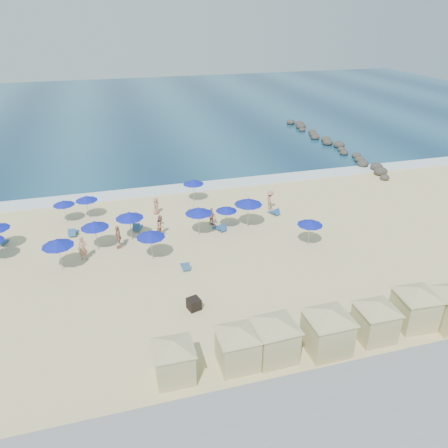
% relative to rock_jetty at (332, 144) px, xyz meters
% --- Properties ---
extents(ground, '(160.00, 160.00, 0.00)m').
position_rel_rock_jetty_xyz_m(ground, '(-24.01, -24.90, -0.36)').
color(ground, beige).
rests_on(ground, ground).
extents(ocean, '(160.00, 80.00, 0.06)m').
position_rel_rock_jetty_xyz_m(ocean, '(-24.01, 30.10, -0.33)').
color(ocean, navy).
rests_on(ocean, ground).
extents(surf_line, '(160.00, 2.50, 0.08)m').
position_rel_rock_jetty_xyz_m(surf_line, '(-24.01, -9.40, -0.32)').
color(surf_line, white).
rests_on(surf_line, ground).
extents(seawall, '(160.00, 6.10, 1.22)m').
position_rel_rock_jetty_xyz_m(seawall, '(-24.01, -38.40, 0.29)').
color(seawall, gray).
rests_on(seawall, ground).
extents(rock_jetty, '(2.56, 26.66, 0.96)m').
position_rel_rock_jetty_xyz_m(rock_jetty, '(0.00, 0.00, 0.00)').
color(rock_jetty, '#2D2825').
rests_on(rock_jetty, ground).
extents(trash_bin, '(0.91, 0.91, 0.74)m').
position_rel_rock_jetty_xyz_m(trash_bin, '(-25.17, -29.22, 0.01)').
color(trash_bin, black).
rests_on(trash_bin, ground).
extents(cabana_0, '(4.07, 4.07, 2.56)m').
position_rel_rock_jetty_xyz_m(cabana_0, '(-27.27, -34.36, 1.10)').
color(cabana_0, '#C6BC87').
rests_on(cabana_0, ground).
extents(cabana_1, '(4.26, 4.26, 2.67)m').
position_rel_rock_jetty_xyz_m(cabana_1, '(-23.97, -34.37, 1.17)').
color(cabana_1, '#C6BC87').
rests_on(cabana_1, ground).
extents(cabana_2, '(4.50, 4.50, 2.82)m').
position_rel_rock_jetty_xyz_m(cabana_2, '(-21.95, -34.37, 1.26)').
color(cabana_2, '#C6BC87').
rests_on(cabana_2, ground).
extents(cabana_3, '(4.72, 4.72, 2.96)m').
position_rel_rock_jetty_xyz_m(cabana_3, '(-19.05, -34.64, 1.33)').
color(cabana_3, '#C6BC87').
rests_on(cabana_3, ground).
extents(cabana_4, '(4.26, 4.26, 2.67)m').
position_rel_rock_jetty_xyz_m(cabana_4, '(-16.01, -34.48, 1.17)').
color(cabana_4, '#C6BC87').
rests_on(cabana_4, ground).
extents(cabana_5, '(4.51, 4.51, 2.84)m').
position_rel_rock_jetty_xyz_m(cabana_5, '(-13.17, -34.13, 1.26)').
color(cabana_5, '#C6BC87').
rests_on(cabana_5, ground).
extents(umbrella_2, '(1.84, 1.84, 2.10)m').
position_rel_rock_jetty_xyz_m(umbrella_2, '(-33.18, -14.31, 1.45)').
color(umbrella_2, '#A5A8AD').
rests_on(umbrella_2, ground).
extents(umbrella_3, '(2.22, 2.22, 2.52)m').
position_rel_rock_jetty_xyz_m(umbrella_3, '(-33.20, -22.30, 1.82)').
color(umbrella_3, '#A5A8AD').
rests_on(umbrella_3, ground).
extents(umbrella_4, '(1.92, 1.92, 2.18)m').
position_rel_rock_jetty_xyz_m(umbrella_4, '(-31.32, -14.00, 1.53)').
color(umbrella_4, '#A5A8AD').
rests_on(umbrella_4, ground).
extents(umbrella_5, '(2.21, 2.21, 2.51)m').
position_rel_rock_jetty_xyz_m(umbrella_5, '(-28.06, -19.15, 1.81)').
color(umbrella_5, '#A5A8AD').
rests_on(umbrella_5, ground).
extents(umbrella_6, '(2.11, 2.11, 2.40)m').
position_rel_rock_jetty_xyz_m(umbrella_6, '(-26.85, -22.58, 1.72)').
color(umbrella_6, '#A5A8AD').
rests_on(umbrella_6, ground).
extents(umbrella_7, '(2.20, 2.20, 2.51)m').
position_rel_rock_jetty_xyz_m(umbrella_7, '(-22.67, -19.76, 1.81)').
color(umbrella_7, '#A5A8AD').
rests_on(umbrella_7, ground).
extents(umbrella_8, '(1.80, 1.80, 2.05)m').
position_rel_rock_jetty_xyz_m(umbrella_8, '(-20.19, -19.18, 1.42)').
color(umbrella_8, '#A5A8AD').
rests_on(umbrella_8, ground).
extents(umbrella_9, '(2.00, 2.00, 2.27)m').
position_rel_rock_jetty_xyz_m(umbrella_9, '(-21.59, -12.89, 1.61)').
color(umbrella_9, '#A5A8AD').
rests_on(umbrella_9, ground).
extents(umbrella_10, '(2.36, 2.36, 2.69)m').
position_rel_rock_jetty_xyz_m(umbrella_10, '(-18.38, -19.48, 1.97)').
color(umbrella_10, '#A5A8AD').
rests_on(umbrella_10, ground).
extents(umbrella_11, '(1.99, 1.99, 2.27)m').
position_rel_rock_jetty_xyz_m(umbrella_11, '(-14.82, -23.74, 1.60)').
color(umbrella_11, '#A5A8AD').
rests_on(umbrella_11, ground).
extents(umbrella_12, '(2.13, 2.13, 2.42)m').
position_rel_rock_jetty_xyz_m(umbrella_12, '(-30.70, -19.94, 1.74)').
color(umbrella_12, '#A5A8AD').
rests_on(umbrella_12, ground).
extents(beach_chair_0, '(0.69, 1.20, 0.62)m').
position_rel_rock_jetty_xyz_m(beach_chair_0, '(-37.86, -17.09, -0.15)').
color(beach_chair_0, '#255389').
rests_on(beach_chair_0, ground).
extents(beach_chair_1, '(0.81, 1.43, 0.74)m').
position_rel_rock_jetty_xyz_m(beach_chair_1, '(-32.59, -17.01, -0.11)').
color(beach_chair_1, '#255389').
rests_on(beach_chair_1, ground).
extents(beach_chair_2, '(0.98, 1.50, 0.76)m').
position_rel_rock_jetty_xyz_m(beach_chair_2, '(-27.44, -17.49, -0.10)').
color(beach_chair_2, '#255389').
rests_on(beach_chair_2, ground).
extents(beach_chair_3, '(0.55, 1.20, 0.65)m').
position_rel_rock_jetty_xyz_m(beach_chair_3, '(-24.77, -24.56, -0.14)').
color(beach_chair_3, '#255389').
rests_on(beach_chair_3, ground).
extents(beach_chair_4, '(1.05, 1.45, 0.73)m').
position_rel_rock_jetty_xyz_m(beach_chair_4, '(-20.79, -19.50, -0.11)').
color(beach_chair_4, '#255389').
rests_on(beach_chair_4, ground).
extents(beach_chair_5, '(0.90, 1.31, 0.66)m').
position_rel_rock_jetty_xyz_m(beach_chair_5, '(-15.26, -17.82, -0.13)').
color(beach_chair_5, '#255389').
rests_on(beach_chair_5, ground).
extents(beachgoer_0, '(0.71, 0.50, 1.85)m').
position_rel_rock_jetty_xyz_m(beachgoer_0, '(-31.70, -21.25, 0.56)').
color(beachgoer_0, tan).
rests_on(beachgoer_0, ground).
extents(beachgoer_1, '(1.07, 1.10, 1.79)m').
position_rel_rock_jetty_xyz_m(beachgoer_1, '(-25.65, -19.01, 0.53)').
color(beachgoer_1, tan).
rests_on(beachgoer_1, ground).
extents(beachgoer_2, '(0.84, 0.98, 1.58)m').
position_rel_rock_jetty_xyz_m(beachgoer_2, '(-21.24, -18.31, 0.43)').
color(beachgoer_2, tan).
rests_on(beachgoer_2, ground).
extents(beachgoer_3, '(0.69, 1.20, 1.85)m').
position_rel_rock_jetty_xyz_m(beachgoer_3, '(-15.31, -16.72, 0.56)').
color(beachgoer_3, tan).
rests_on(beachgoer_3, ground).
extents(beachgoer_4, '(0.80, 0.90, 1.55)m').
position_rel_rock_jetty_xyz_m(beachgoer_4, '(-25.47, -14.74, 0.42)').
color(beachgoer_4, tan).
rests_on(beachgoer_4, ground).
extents(beachgoer_5, '(0.49, 1.11, 1.86)m').
position_rel_rock_jetty_xyz_m(beachgoer_5, '(-29.09, -20.13, 0.57)').
color(beachgoer_5, tan).
rests_on(beachgoer_5, ground).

